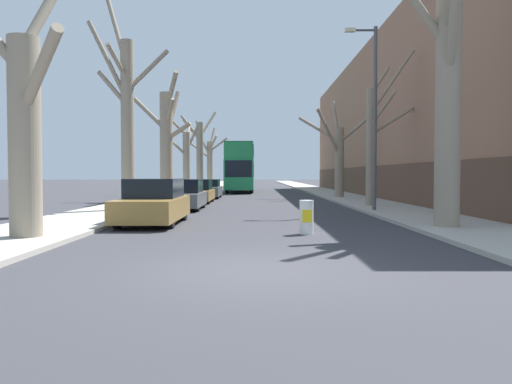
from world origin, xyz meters
TOP-DOWN VIEW (x-y plane):
  - ground_plane at (0.00, 0.00)m, footprint 300.00×300.00m
  - sidewalk_left at (-6.21, 50.00)m, footprint 3.32×120.00m
  - sidewalk_right at (6.21, 50.00)m, footprint 3.32×120.00m
  - building_facade_right at (12.86, 29.26)m, footprint 10.08×48.10m
  - street_tree_left_0 at (-5.67, 3.68)m, footprint 3.15×3.63m
  - street_tree_left_1 at (-5.70, 13.22)m, footprint 3.50×2.73m
  - street_tree_left_2 at (-5.63, 22.63)m, footprint 3.86×4.01m
  - street_tree_left_3 at (-5.84, 32.56)m, footprint 2.94×4.03m
  - street_tree_left_4 at (-5.76, 41.85)m, footprint 3.65×2.60m
  - street_tree_left_5 at (-5.64, 51.80)m, footprint 4.99×3.26m
  - street_tree_right_0 at (5.60, 6.08)m, footprint 3.04×2.60m
  - street_tree_right_1 at (5.74, 16.04)m, footprint 2.56×2.78m
  - street_tree_right_2 at (5.53, 25.34)m, footprint 4.90×3.21m
  - double_decker_bus at (-1.49, 37.79)m, footprint 2.49×10.87m
  - parked_car_0 at (-3.46, 8.03)m, footprint 1.84×4.58m
  - parked_car_1 at (-3.46, 14.77)m, footprint 1.83×4.14m
  - parked_car_2 at (-3.46, 20.42)m, footprint 1.72×4.32m
  - parked_car_3 at (-3.46, 26.01)m, footprint 1.88×4.15m
  - lamp_post at (4.95, 12.85)m, footprint 1.40×0.20m
  - traffic_bollard at (1.35, 5.19)m, footprint 0.39×0.40m

SIDE VIEW (x-z plane):
  - ground_plane at x=0.00m, z-range 0.00..0.00m
  - sidewalk_left at x=-6.21m, z-range 0.00..0.12m
  - sidewalk_right at x=6.21m, z-range 0.00..0.12m
  - traffic_bollard at x=1.35m, z-range 0.00..0.94m
  - parked_car_3 at x=-3.46m, z-range -0.03..1.29m
  - parked_car_2 at x=-3.46m, z-range -0.04..1.33m
  - parked_car_1 at x=-3.46m, z-range -0.04..1.38m
  - parked_car_0 at x=-3.46m, z-range -0.05..1.46m
  - double_decker_bus at x=-1.49m, z-range 0.29..4.70m
  - street_tree_left_0 at x=-5.67m, z-range -0.81..6.65m
  - street_tree_right_2 at x=5.53m, z-range -0.41..6.47m
  - street_tree_left_3 at x=-5.84m, z-range -0.33..6.57m
  - street_tree_left_5 at x=-5.64m, z-range -0.32..7.05m
  - street_tree_right_1 at x=5.74m, z-range -0.44..7.22m
  - street_tree_left_2 at x=-5.63m, z-range -0.04..7.64m
  - street_tree_left_4 at x=-5.76m, z-range -0.11..8.05m
  - street_tree_right_0 at x=5.60m, z-range -0.31..8.80m
  - street_tree_left_1 at x=-5.70m, z-range -0.56..9.10m
  - lamp_post at x=4.95m, z-range 0.46..8.39m
  - building_facade_right at x=12.86m, z-range -0.01..11.04m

